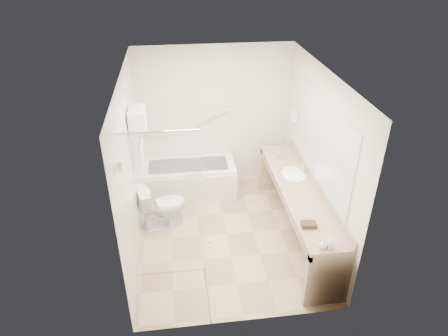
{
  "coord_description": "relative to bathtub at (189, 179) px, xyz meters",
  "views": [
    {
      "loc": [
        -0.65,
        -4.73,
        3.96
      ],
      "look_at": [
        0.0,
        0.3,
        1.0
      ],
      "focal_mm": 32.0,
      "sensor_mm": 36.0,
      "label": 1
    }
  ],
  "objects": [
    {
      "name": "water_bottle_right",
      "position": [
        1.51,
        -0.22,
        0.66
      ],
      "size": [
        0.06,
        0.06,
        0.2
      ],
      "rotation": [
        0.0,
        0.0,
        -0.12
      ],
      "color": "silver",
      "rests_on": "vanity_counter"
    },
    {
      "name": "grab_bar_short",
      "position": [
        -0.45,
        0.32,
        0.67
      ],
      "size": [
        0.4,
        0.03,
        0.03
      ],
      "primitive_type": "cylinder",
      "rotation": [
        0.0,
        1.57,
        0.0
      ],
      "color": "silver",
      "rests_on": "wall_back"
    },
    {
      "name": "water_bottle_left",
      "position": [
        1.45,
        -0.47,
        0.67
      ],
      "size": [
        0.06,
        0.06,
        0.2
      ],
      "rotation": [
        0.0,
        0.0,
        -0.38
      ],
      "color": "silver",
      "rests_on": "vanity_counter"
    },
    {
      "name": "towel_shelf",
      "position": [
        -0.67,
        -0.89,
        1.48
      ],
      "size": [
        0.24,
        0.55,
        0.81
      ],
      "color": "silver",
      "rests_on": "wall_left"
    },
    {
      "name": "shower_enclosure",
      "position": [
        -0.13,
        -2.16,
        0.79
      ],
      "size": [
        0.96,
        0.91,
        2.11
      ],
      "color": "silver",
      "rests_on": "floor"
    },
    {
      "name": "amenity_basket",
      "position": [
        1.38,
        -2.24,
        0.6
      ],
      "size": [
        0.19,
        0.14,
        0.06
      ],
      "primitive_type": "cube",
      "rotation": [
        0.0,
        0.0,
        -0.1
      ],
      "color": "#472E19",
      "rests_on": "vanity_counter"
    },
    {
      "name": "hairdryer_unit",
      "position": [
        1.75,
        -0.19,
        1.17
      ],
      "size": [
        0.08,
        0.1,
        0.18
      ],
      "primitive_type": "cube",
      "color": "white",
      "rests_on": "wall_right"
    },
    {
      "name": "soap_bottle_a",
      "position": [
        1.51,
        -2.64,
        0.61
      ],
      "size": [
        0.09,
        0.16,
        0.07
      ],
      "primitive_type": "imported",
      "rotation": [
        0.0,
        0.0,
        0.14
      ],
      "color": "white",
      "rests_on": "vanity_counter"
    },
    {
      "name": "mirror",
      "position": [
        1.79,
        -1.39,
        1.27
      ],
      "size": [
        0.02,
        2.0,
        1.2
      ],
      "primitive_type": "cube",
      "color": "silver",
      "rests_on": "wall_right"
    },
    {
      "name": "grab_bar_long",
      "position": [
        0.45,
        0.32,
        0.97
      ],
      "size": [
        0.53,
        0.03,
        0.33
      ],
      "primitive_type": "cylinder",
      "rotation": [
        0.0,
        1.05,
        0.0
      ],
      "color": "silver",
      "rests_on": "wall_back"
    },
    {
      "name": "ceiling",
      "position": [
        0.5,
        -1.24,
        2.22
      ],
      "size": [
        2.6,
        3.2,
        0.1
      ],
      "primitive_type": "cube",
      "color": "silver",
      "rests_on": "wall_back"
    },
    {
      "name": "sink",
      "position": [
        1.55,
        -0.99,
        0.54
      ],
      "size": [
        0.4,
        0.52,
        0.14
      ],
      "primitive_type": "ellipsoid",
      "color": "white",
      "rests_on": "vanity_counter"
    },
    {
      "name": "floor",
      "position": [
        0.5,
        -1.24,
        -0.28
      ],
      "size": [
        3.2,
        3.2,
        0.0
      ],
      "primitive_type": "plane",
      "color": "tan",
      "rests_on": "ground"
    },
    {
      "name": "soap_bottle_b",
      "position": [
        1.43,
        -2.64,
        0.62
      ],
      "size": [
        0.12,
        0.14,
        0.09
      ],
      "primitive_type": "imported",
      "rotation": [
        0.0,
        0.0,
        0.21
      ],
      "color": "white",
      "rests_on": "vanity_counter"
    },
    {
      "name": "wall_right",
      "position": [
        1.8,
        -1.24,
        0.97
      ],
      "size": [
        0.1,
        3.2,
        2.5
      ],
      "primitive_type": "cube",
      "color": "beige",
      "rests_on": "ground"
    },
    {
      "name": "vanity_counter",
      "position": [
        1.52,
        -1.39,
        0.36
      ],
      "size": [
        0.55,
        2.7,
        0.95
      ],
      "color": "tan",
      "rests_on": "floor"
    },
    {
      "name": "bathtub",
      "position": [
        0.0,
        0.0,
        0.0
      ],
      "size": [
        1.6,
        0.73,
        0.59
      ],
      "color": "white",
      "rests_on": "floor"
    },
    {
      "name": "wall_front",
      "position": [
        0.5,
        -2.84,
        0.97
      ],
      "size": [
        2.6,
        0.1,
        2.5
      ],
      "primitive_type": "cube",
      "color": "beige",
      "rests_on": "ground"
    },
    {
      "name": "wall_left",
      "position": [
        -0.8,
        -1.24,
        0.97
      ],
      "size": [
        0.1,
        3.2,
        2.5
      ],
      "primitive_type": "cube",
      "color": "beige",
      "rests_on": "ground"
    },
    {
      "name": "drinking_glass_far",
      "position": [
        1.35,
        -0.51,
        0.62
      ],
      "size": [
        0.07,
        0.07,
        0.09
      ],
      "primitive_type": "cylinder",
      "rotation": [
        0.0,
        0.0,
        -0.0
      ],
      "color": "silver",
      "rests_on": "vanity_counter"
    },
    {
      "name": "faucet",
      "position": [
        1.7,
        -0.99,
        0.65
      ],
      "size": [
        0.03,
        0.03,
        0.14
      ],
      "primitive_type": "cylinder",
      "color": "silver",
      "rests_on": "vanity_counter"
    },
    {
      "name": "drinking_glass_near",
      "position": [
        1.45,
        -0.5,
        0.62
      ],
      "size": [
        0.08,
        0.08,
        0.1
      ],
      "primitive_type": "cylinder",
      "rotation": [
        0.0,
        0.0,
        -0.08
      ],
      "color": "silver",
      "rests_on": "vanity_counter"
    },
    {
      "name": "water_bottle_mid",
      "position": [
        1.38,
        -0.72,
        0.67
      ],
      "size": [
        0.06,
        0.06,
        0.2
      ],
      "rotation": [
        0.0,
        0.0,
        -0.18
      ],
      "color": "silver",
      "rests_on": "vanity_counter"
    },
    {
      "name": "wall_back",
      "position": [
        0.5,
        0.36,
        0.97
      ],
      "size": [
        2.6,
        0.1,
        2.5
      ],
      "primitive_type": "cube",
      "color": "beige",
      "rests_on": "ground"
    },
    {
      "name": "toilet",
      "position": [
        -0.45,
        -0.88,
        0.09
      ],
      "size": [
        0.82,
        0.6,
        0.72
      ],
      "primitive_type": "imported",
      "rotation": [
        0.0,
        0.0,
        1.85
      ],
      "color": "white",
      "rests_on": "floor"
    }
  ]
}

